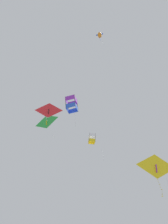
# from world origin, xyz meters

# --- Properties ---
(kite_box_highest) EXTENTS (3.23, 2.94, 6.93)m
(kite_box_highest) POSITION_xyz_m (-2.94, -5.75, 38.00)
(kite_box_highest) COLOR white
(kite_delta_near_right) EXTENTS (2.34, 2.82, 5.01)m
(kite_delta_near_right) POSITION_xyz_m (4.90, -7.20, 36.64)
(kite_delta_near_right) COLOR green
(kite_delta_far_centre) EXTENTS (2.25, 2.16, 2.66)m
(kite_delta_far_centre) POSITION_xyz_m (6.95, -3.96, 34.24)
(kite_delta_far_centre) COLOR red
(kite_fish_upper_right) EXTENTS (1.19, 0.90, 4.92)m
(kite_fish_upper_right) POSITION_xyz_m (7.01, 5.70, 42.46)
(kite_fish_upper_right) COLOR orange
(kite_delta_near_left) EXTENTS (3.17, 2.60, 5.94)m
(kite_delta_near_left) POSITION_xyz_m (-4.56, 2.71, 27.64)
(kite_delta_near_left) COLOR yellow
(kite_box_low_drifter) EXTENTS (2.55, 2.31, 6.82)m
(kite_box_low_drifter) POSITION_xyz_m (3.36, -3.77, 39.18)
(kite_box_low_drifter) COLOR purple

